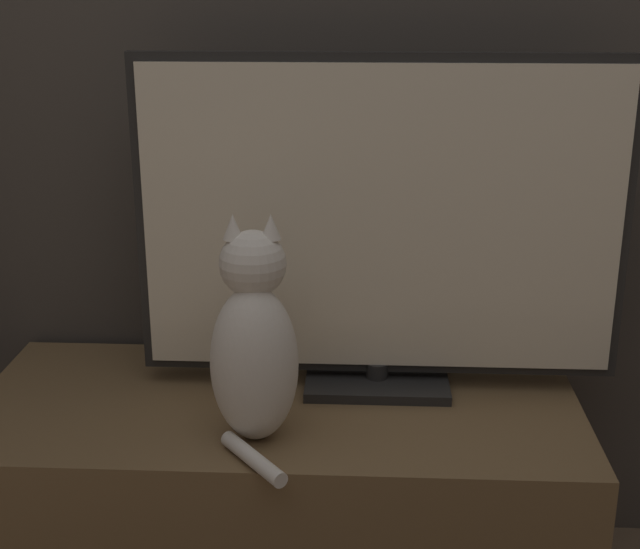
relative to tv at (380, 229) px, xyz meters
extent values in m
cube|color=brown|center=(-0.20, -0.08, -0.57)|extent=(1.21, 0.54, 0.47)
cube|color=black|center=(0.00, 0.00, -0.33)|extent=(0.29, 0.18, 0.02)
cylinder|color=black|center=(0.00, 0.00, -0.30)|extent=(0.04, 0.04, 0.03)
cube|color=black|center=(0.00, 0.00, 0.02)|extent=(0.96, 0.02, 0.64)
cube|color=silver|center=(0.00, -0.01, 0.02)|extent=(0.93, 0.01, 0.60)
ellipsoid|color=silver|center=(-0.22, -0.23, -0.19)|extent=(0.17, 0.15, 0.29)
ellipsoid|color=olive|center=(-0.23, -0.18, -0.21)|extent=(0.09, 0.05, 0.16)
sphere|color=silver|center=(-0.23, -0.20, -0.01)|extent=(0.13, 0.13, 0.12)
cone|color=silver|center=(-0.26, -0.20, 0.06)|extent=(0.04, 0.04, 0.04)
cone|color=silver|center=(-0.19, -0.20, 0.06)|extent=(0.04, 0.04, 0.04)
cylinder|color=silver|center=(-0.22, -0.33, -0.32)|extent=(0.13, 0.16, 0.03)
camera|label=1|loc=(-0.03, -1.68, 0.47)|focal=50.00mm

